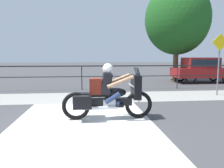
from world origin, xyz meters
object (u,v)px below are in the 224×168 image
at_px(street_sign, 219,57).
at_px(tree_behind_sign, 177,19).
at_px(parked_car, 202,68).
at_px(motorcycle, 108,95).

distance_m(street_sign, tree_behind_sign, 6.31).
relative_size(parked_car, tree_behind_sign, 0.59).
bearing_deg(parked_car, street_sign, -111.28).
bearing_deg(motorcycle, tree_behind_sign, 57.95).
relative_size(parked_car, street_sign, 1.45).
xyz_separation_m(parked_car, street_sign, (-1.71, -4.58, 0.76)).
bearing_deg(parked_car, tree_behind_sign, 137.82).
distance_m(motorcycle, parked_car, 10.40).
bearing_deg(tree_behind_sign, motorcycle, -121.80).
relative_size(street_sign, tree_behind_sign, 0.40).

